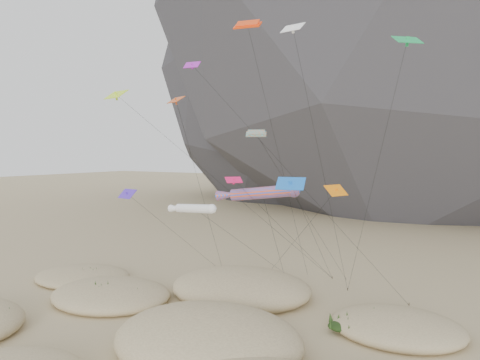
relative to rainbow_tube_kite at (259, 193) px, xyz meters
The scene contains 9 objects.
ground 17.73m from the rainbow_tube_kite, 100.86° to the right, with size 500.00×500.00×0.00m, color #CCB789.
dunes 14.42m from the rainbow_tube_kite, 111.91° to the right, with size 50.76×36.16×4.47m.
dune_grass 14.36m from the rainbow_tube_kite, 104.48° to the right, with size 39.77×30.54×1.53m.
kite_stakes 15.35m from the rainbow_tube_kite, 97.14° to the left, with size 23.36×7.50×0.30m.
rainbow_tube_kite is the anchor object (origin of this frame).
white_tube_kite 7.25m from the rainbow_tube_kite, 119.19° to the right, with size 6.46×19.66×11.23m.
orange_parafoil 17.83m from the rainbow_tube_kite, 132.91° to the left, with size 3.98×12.16×29.71m.
multi_parafoil 5.69m from the rainbow_tube_kite, 65.18° to the right, with size 4.65×17.42×17.81m.
delta_kites 6.98m from the rainbow_tube_kite, 112.67° to the right, with size 30.68×21.50×28.06m.
Camera 1 is at (24.15, -27.21, 15.76)m, focal length 35.00 mm.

